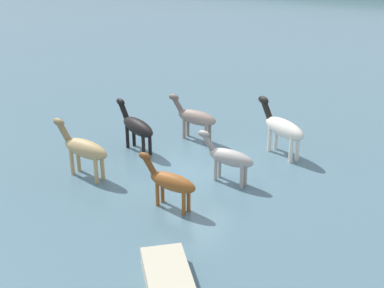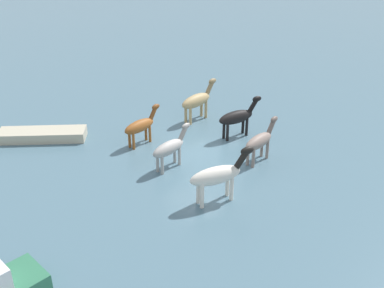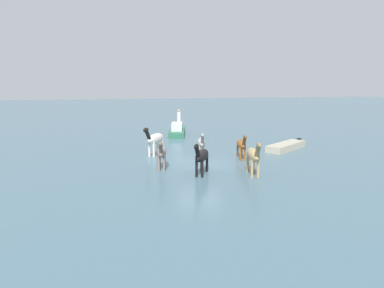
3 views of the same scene
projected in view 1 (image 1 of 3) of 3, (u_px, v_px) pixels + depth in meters
ground_plane at (192, 168)px, 20.24m from camera, size 168.39×168.39×0.00m
horse_lead at (171, 182)px, 17.32m from camera, size 2.18×0.77×1.69m
horse_dark_mare at (137, 126)px, 21.22m from camera, size 2.28×1.42×1.85m
horse_chestnut_trailing at (195, 117)px, 22.24m from camera, size 2.27×0.79×1.75m
horse_dun_straggler at (84, 149)px, 19.24m from camera, size 2.53×0.94×1.95m
horse_rear_stallion at (283, 128)px, 20.85m from camera, size 2.39×1.76×2.02m
horse_mid_herd at (229, 157)px, 18.90m from camera, size 2.21×0.77×1.71m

